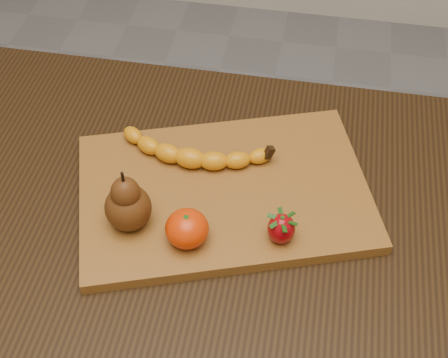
% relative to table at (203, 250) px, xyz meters
% --- Properties ---
extents(table, '(1.00, 0.70, 0.76)m').
position_rel_table_xyz_m(table, '(0.00, 0.00, 0.00)').
color(table, black).
rests_on(table, ground).
extents(cutting_board, '(0.52, 0.43, 0.02)m').
position_rel_table_xyz_m(cutting_board, '(0.03, 0.04, 0.11)').
color(cutting_board, brown).
rests_on(cutting_board, table).
extents(banana, '(0.22, 0.07, 0.03)m').
position_rel_table_xyz_m(banana, '(-0.03, 0.08, 0.13)').
color(banana, orange).
rests_on(banana, cutting_board).
extents(pear, '(0.08, 0.08, 0.11)m').
position_rel_table_xyz_m(pear, '(-0.10, -0.05, 0.17)').
color(pear, '#4F280C').
rests_on(pear, cutting_board).
extents(mandarin, '(0.08, 0.08, 0.05)m').
position_rel_table_xyz_m(mandarin, '(-0.01, -0.07, 0.14)').
color(mandarin, red).
rests_on(mandarin, cutting_board).
extents(strawberry, '(0.05, 0.05, 0.05)m').
position_rel_table_xyz_m(strawberry, '(0.13, -0.04, 0.14)').
color(strawberry, '#96040A').
rests_on(strawberry, cutting_board).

